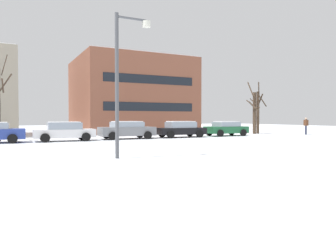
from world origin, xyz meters
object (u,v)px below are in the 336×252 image
object	(u,v)px
pedestrian_crossing	(306,125)
parked_car_black	(181,129)
parked_car_green	(226,128)
parked_car_white	(64,131)
street_lamp	(123,71)
parked_car_gray	(127,130)

from	to	relation	value
pedestrian_crossing	parked_car_black	bearing A→B (deg)	172.51
parked_car_green	pedestrian_crossing	bearing A→B (deg)	-11.63
parked_car_white	pedestrian_crossing	size ratio (longest dim) A/B	2.52
street_lamp	parked_car_gray	xyz separation A→B (m)	(4.30, 11.60, -2.96)
parked_car_white	parked_car_black	bearing A→B (deg)	0.41
parked_car_gray	parked_car_black	bearing A→B (deg)	-1.65
street_lamp	parked_car_green	xyz separation A→B (m)	(14.15, 11.46, -2.99)
parked_car_gray	parked_car_green	size ratio (longest dim) A/B	1.12
street_lamp	parked_car_gray	world-z (taller)	street_lamp
parked_car_white	parked_car_green	distance (m)	14.77
parked_car_white	parked_car_black	size ratio (longest dim) A/B	1.00
parked_car_white	parked_car_green	xyz separation A→B (m)	(14.77, 0.07, -0.02)
street_lamp	pedestrian_crossing	world-z (taller)	street_lamp
parked_car_black	street_lamp	bearing A→B (deg)	-128.84
parked_car_green	pedestrian_crossing	world-z (taller)	pedestrian_crossing
parked_car_white	parked_car_green	bearing A→B (deg)	0.28
parked_car_white	parked_car_green	size ratio (longest dim) A/B	1.08
parked_car_white	parked_car_gray	bearing A→B (deg)	2.48
parked_car_gray	pedestrian_crossing	xyz separation A→B (m)	(18.54, -1.93, 0.27)
parked_car_black	parked_car_gray	bearing A→B (deg)	178.35
pedestrian_crossing	parked_car_white	bearing A→B (deg)	175.81
street_lamp	pedestrian_crossing	xyz separation A→B (m)	(22.85, 9.67, -2.69)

